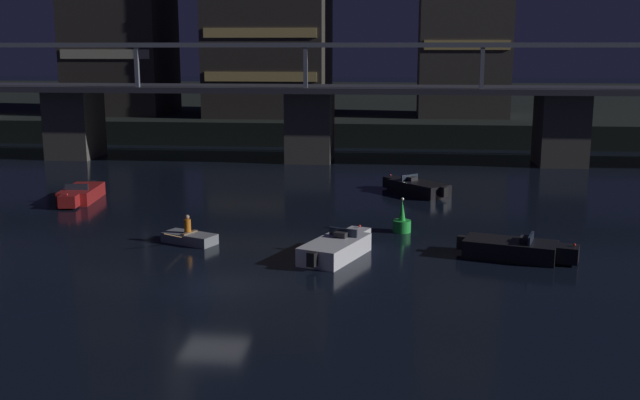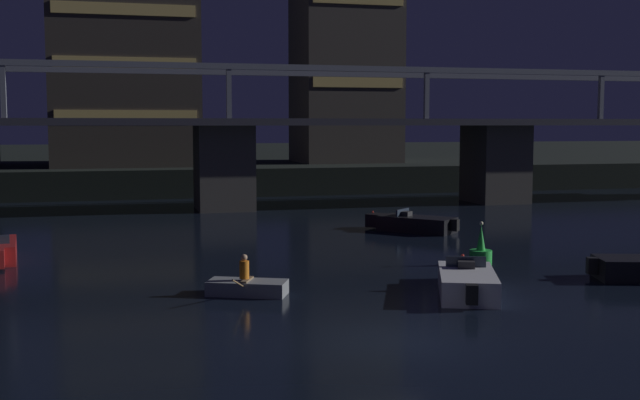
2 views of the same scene
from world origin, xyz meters
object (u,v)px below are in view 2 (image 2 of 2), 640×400
Objects in this scene: speedboat_near_center at (467,282)px; dinghy_with_paddler at (247,287)px; speedboat_mid_left at (413,224)px; channel_buoy at (481,253)px; tower_west_tall at (124,42)px; river_bridge at (223,149)px.

speedboat_near_center is 1.80× the size of dinghy_with_paddler.
speedboat_mid_left is 2.55× the size of channel_buoy.
speedboat_near_center is at bearing -104.46° from speedboat_mid_left.
speedboat_mid_left is (14.25, -30.64, -12.11)m from tower_west_tall.
channel_buoy is 0.62× the size of dinghy_with_paddler.
speedboat_near_center is 7.32m from dinghy_with_paddler.
dinghy_with_paddler is (-7.12, 1.68, -0.14)m from speedboat_near_center.
channel_buoy is 10.49m from dinghy_with_paddler.
speedboat_mid_left is at bearing 50.30° from dinghy_with_paddler.
tower_west_tall reaches higher than speedboat_mid_left.
river_bridge is at bearing 121.72° from speedboat_mid_left.
dinghy_with_paddler reaches higher than speedboat_near_center.
tower_west_tall is at bearing 114.95° from speedboat_mid_left.
speedboat_near_center is 2.89× the size of channel_buoy.
speedboat_near_center is 15.36m from speedboat_mid_left.
channel_buoy is at bearing 59.49° from speedboat_near_center.
tower_west_tall is 45.64m from dinghy_with_paddler.
river_bridge is 16.07m from speedboat_mid_left.
speedboat_mid_left is 1.59× the size of dinghy_with_paddler.
river_bridge is 20.21m from tower_west_tall.
speedboat_near_center and speedboat_mid_left have the same top height.
tower_west_tall is 11.91× the size of channel_buoy.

